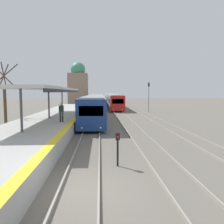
# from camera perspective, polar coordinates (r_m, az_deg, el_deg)

# --- Properties ---
(ground_plane) EXTENTS (240.00, 240.00, 0.00)m
(ground_plane) POSITION_cam_1_polar(r_m,az_deg,el_deg) (8.70, -8.48, -19.49)
(ground_plane) COLOR #666056
(track_platform_line) EXTENTS (1.51, 120.00, 0.15)m
(track_platform_line) POSITION_cam_1_polar(r_m,az_deg,el_deg) (8.67, -8.49, -19.04)
(track_platform_line) COLOR gray
(track_platform_line) RESTS_ON ground_plane
(track_middle_line) EXTENTS (1.51, 120.00, 0.15)m
(track_middle_line) POSITION_cam_1_polar(r_m,az_deg,el_deg) (9.17, 17.82, -17.83)
(track_middle_line) COLOR gray
(track_middle_line) RESTS_ON ground_plane
(platform_canopy) EXTENTS (4.00, 19.04, 3.03)m
(platform_canopy) POSITION_cam_1_polar(r_m,az_deg,el_deg) (22.56, -16.16, 5.78)
(platform_canopy) COLOR beige
(platform_canopy) RESTS_ON station_platform
(person_on_platform) EXTENTS (0.40, 0.40, 1.66)m
(person_on_platform) POSITION_cam_1_polar(r_m,az_deg,el_deg) (19.43, -13.12, 0.29)
(person_on_platform) COLOR #2D2D33
(person_on_platform) RESTS_ON station_platform
(train_near) EXTENTS (2.69, 47.26, 3.13)m
(train_near) POSITION_cam_1_polar(r_m,az_deg,el_deg) (42.21, -4.15, 2.66)
(train_near) COLOR navy
(train_near) RESTS_ON ground_plane
(train_far) EXTENTS (2.65, 42.86, 3.08)m
(train_far) POSITION_cam_1_polar(r_m,az_deg,el_deg) (59.85, -0.11, 3.40)
(train_far) COLOR red
(train_far) RESTS_ON ground_plane
(signal_post_near) EXTENTS (0.20, 0.21, 1.65)m
(signal_post_near) POSITION_cam_1_polar(r_m,az_deg,el_deg) (10.78, 1.49, -8.70)
(signal_post_near) COLOR black
(signal_post_near) RESTS_ON ground_plane
(signal_mast_far) EXTENTS (0.28, 0.29, 5.36)m
(signal_mast_far) POSITION_cam_1_polar(r_m,az_deg,el_deg) (40.75, 9.55, 4.77)
(signal_mast_far) COLOR gray
(signal_mast_far) RESTS_ON ground_plane
(distant_domed_building) EXTENTS (4.75, 4.75, 11.08)m
(distant_domed_building) POSITION_cam_1_polar(r_m,az_deg,el_deg) (55.99, -8.82, 6.78)
(distant_domed_building) COLOR #89705B
(distant_domed_building) RESTS_ON ground_plane
(bare_tree_background) EXTENTS (3.08, 1.92, 6.75)m
(bare_tree_background) POSITION_cam_1_polar(r_m,az_deg,el_deg) (26.38, -26.22, 3.64)
(bare_tree_background) COLOR #4C3D2D
(bare_tree_background) RESTS_ON ground_plane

